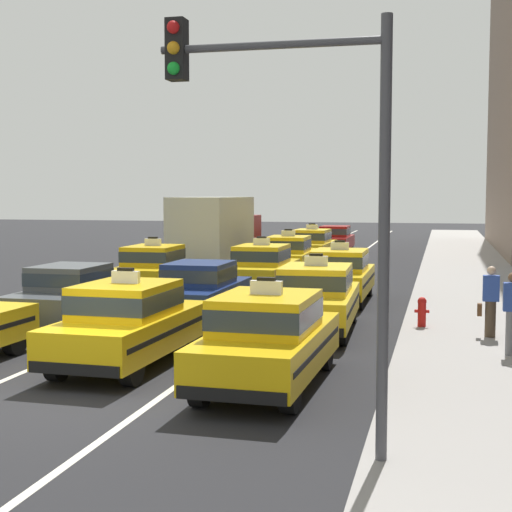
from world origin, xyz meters
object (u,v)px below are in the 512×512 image
(sedan_center_sixth, at_px, (335,239))
(pedestrian_near_crosswalk, at_px, (490,302))
(taxi_right_second, at_px, (316,297))
(taxi_right_nearest, at_px, (268,338))
(sedan_center_second, at_px, (200,289))
(taxi_center_fourth, at_px, (289,255))
(box_truck_left_fourth, at_px, (217,232))
(fire_hydrant, at_px, (422,310))
(sedan_left_second, at_px, (71,293))
(traffic_light_pole, at_px, (305,159))
(taxi_right_third, at_px, (340,274))
(taxi_center_fifth, at_px, (312,245))
(taxi_center_third, at_px, (262,268))
(taxi_center_nearest, at_px, (129,322))
(taxi_left_third, at_px, (154,268))

(sedan_center_sixth, height_order, pedestrian_near_crosswalk, pedestrian_near_crosswalk)
(taxi_right_second, bearing_deg, taxi_right_nearest, -89.77)
(sedan_center_second, bearing_deg, taxi_center_fourth, 89.46)
(box_truck_left_fourth, xyz_separation_m, fire_hydrant, (9.01, -12.52, -1.23))
(sedan_left_second, relative_size, taxi_right_nearest, 0.94)
(taxi_center_fourth, relative_size, taxi_right_nearest, 1.00)
(taxi_right_second, distance_m, traffic_light_pole, 9.62)
(taxi_right_third, height_order, traffic_light_pole, traffic_light_pole)
(taxi_right_nearest, relative_size, traffic_light_pole, 0.82)
(sedan_left_second, relative_size, taxi_center_fourth, 0.94)
(taxi_center_fifth, relative_size, sedan_center_sixth, 1.07)
(sedan_center_second, distance_m, taxi_center_third, 5.93)
(fire_hydrant, bearing_deg, traffic_light_pole, -97.02)
(taxi_right_nearest, bearing_deg, sedan_center_sixth, 95.69)
(box_truck_left_fourth, relative_size, taxi_center_third, 1.53)
(taxi_center_fifth, relative_size, traffic_light_pole, 0.82)
(sedan_center_second, xyz_separation_m, sedan_center_sixth, (0.31, 24.03, 0.00))
(taxi_right_third, height_order, pedestrian_near_crosswalk, taxi_right_third)
(sedan_center_second, distance_m, traffic_light_pole, 11.52)
(box_truck_left_fourth, distance_m, taxi_right_third, 10.06)
(taxi_right_nearest, height_order, fire_hydrant, taxi_right_nearest)
(taxi_center_fifth, distance_m, traffic_light_pole, 28.46)
(taxi_center_fifth, xyz_separation_m, sedan_center_sixth, (0.27, 6.21, -0.03))
(pedestrian_near_crosswalk, xyz_separation_m, traffic_light_pole, (-2.73, -8.70, 2.87))
(box_truck_left_fourth, relative_size, taxi_center_fourth, 1.52)
(sedan_center_second, relative_size, taxi_right_third, 0.94)
(box_truck_left_fourth, bearing_deg, sedan_center_second, -75.35)
(taxi_right_second, bearing_deg, taxi_right_third, 91.43)
(taxi_center_third, distance_m, taxi_right_third, 3.28)
(fire_hydrant, bearing_deg, sedan_center_second, 175.92)
(sedan_center_second, distance_m, taxi_center_fourth, 11.51)
(traffic_light_pole, bearing_deg, sedan_center_sixth, 97.24)
(pedestrian_near_crosswalk, bearing_deg, taxi_right_second, 174.81)
(sedan_center_sixth, bearing_deg, box_truck_left_fourth, -106.25)
(box_truck_left_fourth, relative_size, sedan_center_second, 1.62)
(box_truck_left_fourth, bearing_deg, fire_hydrant, -54.27)
(box_truck_left_fourth, distance_m, taxi_center_fourth, 3.45)
(box_truck_left_fourth, height_order, fire_hydrant, box_truck_left_fourth)
(taxi_center_nearest, relative_size, fire_hydrant, 6.31)
(sedan_center_sixth, height_order, traffic_light_pole, traffic_light_pole)
(taxi_center_fifth, relative_size, taxi_right_nearest, 1.00)
(sedan_center_second, height_order, sedan_center_sixth, same)
(box_truck_left_fourth, distance_m, traffic_light_pole, 23.64)
(taxi_center_fifth, bearing_deg, taxi_right_nearest, -82.24)
(taxi_left_third, xyz_separation_m, taxi_center_fifth, (3.23, 13.05, 0.00))
(taxi_center_third, xyz_separation_m, taxi_right_third, (2.89, -1.56, 0.00))
(taxi_center_nearest, xyz_separation_m, taxi_right_nearest, (3.05, -0.98, 0.00))
(taxi_center_third, bearing_deg, traffic_light_pole, -74.85)
(taxi_center_third, xyz_separation_m, taxi_right_nearest, (3.04, -12.39, 0.00))
(sedan_center_sixth, bearing_deg, taxi_center_nearest, -90.02)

